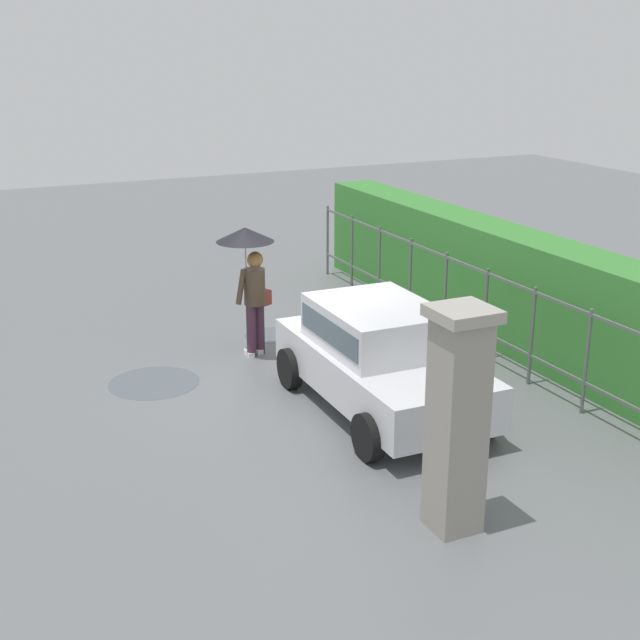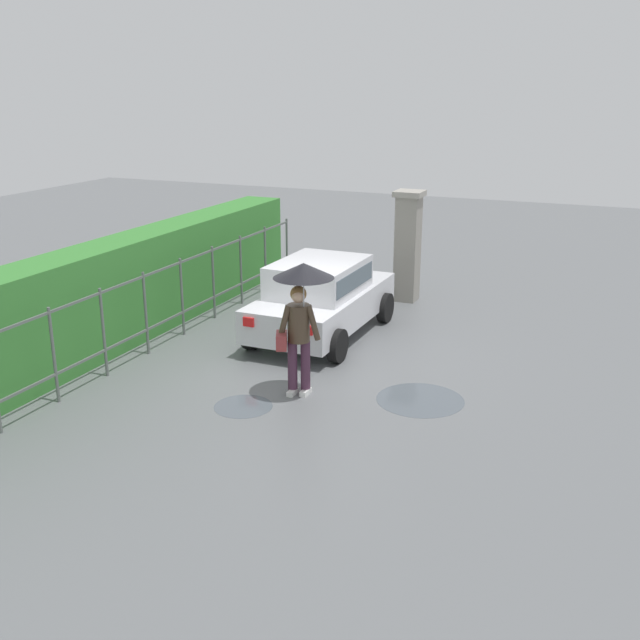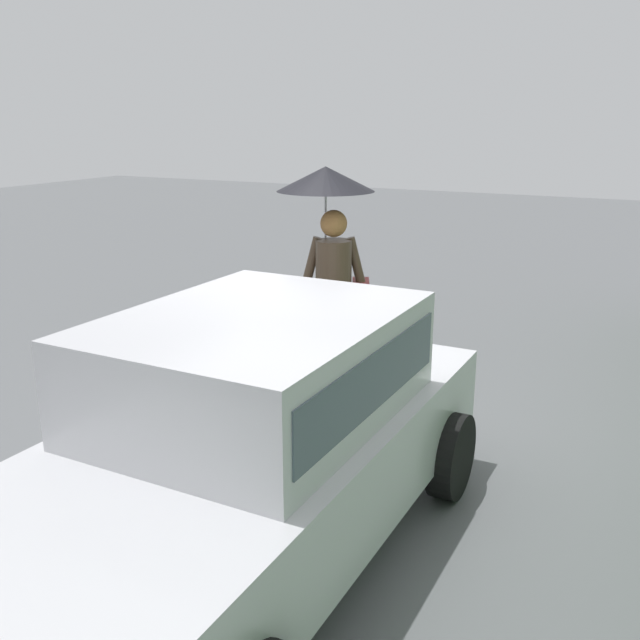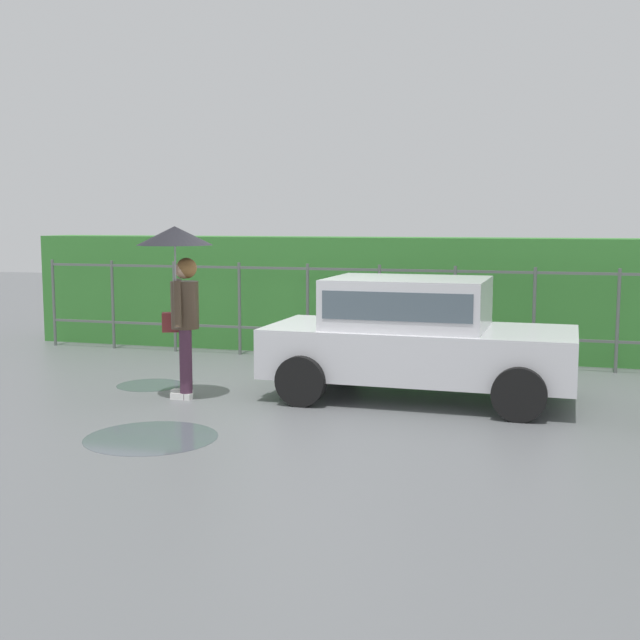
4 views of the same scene
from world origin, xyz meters
name	(u,v)px [view 3 (image 3 of 4)]	position (x,y,z in m)	size (l,w,h in m)	color
ground_plane	(297,447)	(0.00, 0.00, 0.00)	(40.00, 40.00, 0.00)	slate
car	(252,430)	(1.34, 0.45, 0.80)	(3.76, 1.91, 1.48)	silver
pedestrian	(330,228)	(-1.40, -0.39, 1.54)	(0.91, 0.91, 2.11)	#47283D
puddle_near	(156,371)	(-0.88, -2.15, 0.00)	(1.35, 1.35, 0.00)	#4C545B
puddle_far	(414,369)	(-2.15, 0.23, 0.00)	(0.88, 0.88, 0.00)	#4C545B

